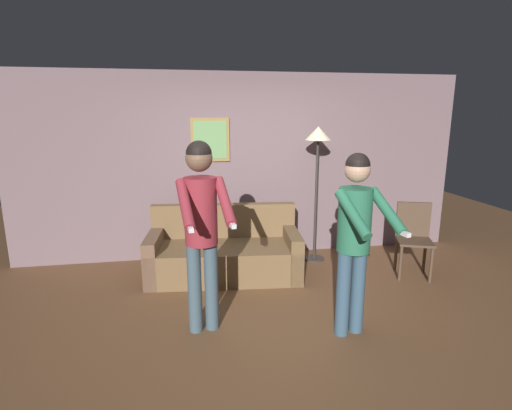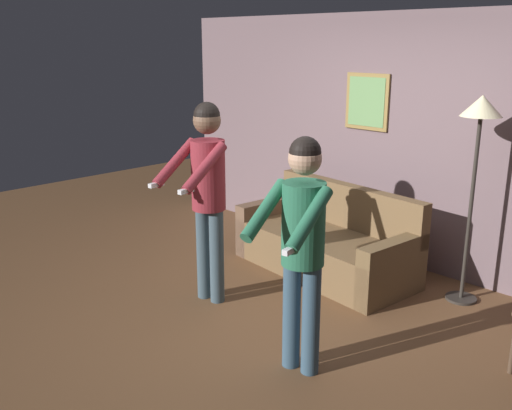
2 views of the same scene
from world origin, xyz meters
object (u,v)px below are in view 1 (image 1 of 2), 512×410
at_px(person_standing_left, 201,219).
at_px(dining_chair_distant, 414,235).
at_px(couch, 224,254).
at_px(person_standing_right, 355,229).
at_px(torchiere_lamp, 318,148).

height_order(person_standing_left, dining_chair_distant, person_standing_left).
distance_m(couch, dining_chair_distant, 2.44).
xyz_separation_m(couch, dining_chair_distant, (2.40, -0.38, 0.25)).
height_order(couch, person_standing_right, person_standing_right).
xyz_separation_m(couch, torchiere_lamp, (1.32, 0.34, 1.30)).
distance_m(torchiere_lamp, dining_chair_distant, 1.67).
bearing_deg(person_standing_left, torchiere_lamp, 45.21).
bearing_deg(person_standing_left, person_standing_right, -12.33).
distance_m(person_standing_right, dining_chair_distant, 1.91).
height_order(torchiere_lamp, person_standing_left, torchiere_lamp).
distance_m(couch, person_standing_left, 1.59).
xyz_separation_m(torchiere_lamp, person_standing_right, (-0.29, -1.95, -0.54)).
bearing_deg(person_standing_right, couch, 122.62).
relative_size(torchiere_lamp, person_standing_left, 1.03).
height_order(person_standing_left, person_standing_right, person_standing_left).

